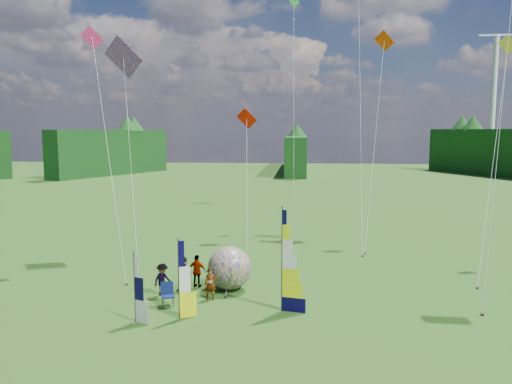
# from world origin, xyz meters

# --- Properties ---
(ground) EXTENTS (220.00, 220.00, 0.00)m
(ground) POSITION_xyz_m (0.00, 0.00, 0.00)
(ground) COLOR #274F12
(ground) RESTS_ON ground
(treeline_ring) EXTENTS (210.00, 210.00, 8.00)m
(treeline_ring) POSITION_xyz_m (0.00, 0.00, 4.00)
(treeline_ring) COLOR #144A14
(treeline_ring) RESTS_ON ground
(turbine_right) EXTENTS (8.00, 1.20, 30.00)m
(turbine_right) POSITION_xyz_m (45.00, 102.00, 15.00)
(turbine_right) COLOR silver
(turbine_right) RESTS_ON ground
(feather_banner_main) EXTENTS (1.29, 0.36, 4.80)m
(feather_banner_main) POSITION_xyz_m (0.28, 3.16, 2.40)
(feather_banner_main) COLOR #070435
(feather_banner_main) RESTS_ON ground
(side_banner_left) EXTENTS (0.95, 0.48, 3.56)m
(side_banner_left) POSITION_xyz_m (-4.25, 1.77, 1.78)
(side_banner_left) COLOR #EBF60B
(side_banner_left) RESTS_ON ground
(side_banner_far) EXTENTS (0.89, 0.44, 3.08)m
(side_banner_far) POSITION_xyz_m (-6.08, 1.18, 1.54)
(side_banner_far) COLOR white
(side_banner_far) RESTS_ON ground
(bol_inflatable) EXTENTS (2.80, 2.80, 2.31)m
(bol_inflatable) POSITION_xyz_m (-2.61, 6.10, 1.15)
(bol_inflatable) COLOR #0C1790
(bol_inflatable) RESTS_ON ground
(spectator_a) EXTENTS (0.65, 0.51, 1.59)m
(spectator_a) POSITION_xyz_m (-3.33, 4.41, 0.80)
(spectator_a) COLOR #66594C
(spectator_a) RESTS_ON ground
(spectator_b) EXTENTS (0.94, 0.54, 1.84)m
(spectator_b) POSITION_xyz_m (-4.91, 5.57, 0.92)
(spectator_b) COLOR #66594C
(spectator_b) RESTS_ON ground
(spectator_c) EXTENTS (0.90, 1.12, 1.66)m
(spectator_c) POSITION_xyz_m (-5.89, 4.82, 0.83)
(spectator_c) COLOR #66594C
(spectator_c) RESTS_ON ground
(spectator_d) EXTENTS (1.10, 0.63, 1.77)m
(spectator_d) POSITION_xyz_m (-4.39, 6.33, 0.89)
(spectator_d) COLOR #66594C
(spectator_d) RESTS_ON ground
(camp_chair) EXTENTS (0.85, 0.85, 1.14)m
(camp_chair) POSITION_xyz_m (-5.19, 3.30, 0.57)
(camp_chair) COLOR #09143D
(camp_chair) RESTS_ON ground
(kite_whale) EXTENTS (5.12, 15.80, 23.26)m
(kite_whale) POSITION_xyz_m (5.55, 19.99, 11.63)
(kite_whale) COLOR black
(kite_whale) RESTS_ON ground
(kite_rainbow_delta) EXTENTS (9.95, 12.82, 15.88)m
(kite_rainbow_delta) POSITION_xyz_m (-9.77, 11.59, 7.94)
(kite_rainbow_delta) COLOR #DE2C42
(kite_rainbow_delta) RESTS_ON ground
(kite_parafoil) EXTENTS (9.19, 11.90, 20.85)m
(kite_parafoil) POSITION_xyz_m (11.02, 6.72, 10.43)
(kite_parafoil) COLOR #A91A08
(kite_parafoil) RESTS_ON ground
(small_kite_red) EXTENTS (4.60, 10.14, 10.70)m
(small_kite_red) POSITION_xyz_m (-2.81, 16.32, 5.35)
(small_kite_red) COLOR red
(small_kite_red) RESTS_ON ground
(small_kite_orange) EXTENTS (5.44, 9.54, 16.58)m
(small_kite_orange) POSITION_xyz_m (6.44, 17.76, 8.29)
(small_kite_orange) COLOR #E53B02
(small_kite_orange) RESTS_ON ground
(small_kite_yellow) EXTENTS (6.59, 10.92, 15.13)m
(small_kite_yellow) POSITION_xyz_m (12.62, 11.69, 7.57)
(small_kite_yellow) COLOR gold
(small_kite_yellow) RESTS_ON ground
(small_kite_pink) EXTENTS (7.92, 9.25, 15.40)m
(small_kite_pink) POSITION_xyz_m (-10.22, 9.09, 7.70)
(small_kite_pink) COLOR #FE2C7E
(small_kite_pink) RESTS_ON ground
(small_kite_green) EXTENTS (6.85, 11.81, 20.95)m
(small_kite_green) POSITION_xyz_m (0.44, 22.23, 10.47)
(small_kite_green) COLOR green
(small_kite_green) RESTS_ON ground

